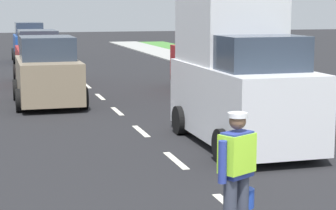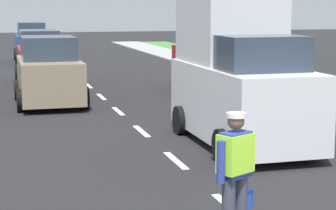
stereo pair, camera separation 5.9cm
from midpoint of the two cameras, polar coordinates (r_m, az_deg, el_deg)
name	(u,v)px [view 1 (the left image)]	position (r m, az deg, el deg)	size (l,w,h in m)	color
ground_plane	(76,77)	(26.96, -8.62, 2.62)	(96.00, 96.00, 0.00)	black
lane_center_line	(65,67)	(31.11, -9.60, 3.46)	(0.14, 46.40, 0.01)	silver
road_worker	(237,168)	(8.05, 6.27, -5.88)	(0.65, 0.59, 1.67)	#383D4C
delivery_truck	(238,71)	(13.58, 6.43, 3.16)	(2.16, 4.60, 3.54)	silver
car_parked_far	(210,62)	(22.20, 3.89, 4.04)	(2.03, 4.34, 2.25)	red
car_oncoming_third	(29,43)	(34.87, -12.83, 5.61)	(1.89, 4.10, 2.16)	#1E4799
car_oncoming_lead	(48,73)	(19.33, -11.22, 2.93)	(2.07, 3.86, 2.11)	gray
car_oncoming_second	(38,59)	(24.70, -12.05, 4.22)	(1.89, 4.25, 2.11)	red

